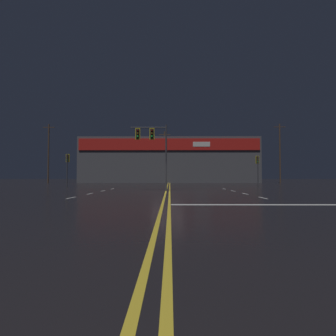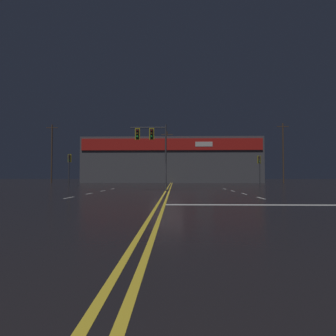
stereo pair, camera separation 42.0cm
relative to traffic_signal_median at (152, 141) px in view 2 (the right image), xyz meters
name	(u,v)px [view 2 (the right image)]	position (x,y,z in m)	size (l,w,h in m)	color
ground_plane	(167,192)	(1.37, -1.78, -4.29)	(200.00, 200.00, 0.00)	black
road_markings	(183,194)	(2.55, -3.70, -4.28)	(16.43, 60.00, 0.01)	gold
traffic_signal_median	(152,141)	(0.00, 0.00, 0.00)	(3.11, 0.36, 5.68)	#38383D
traffic_signal_corner_northwest	(69,163)	(-11.05, 9.71, -1.36)	(0.42, 0.36, 3.98)	#38383D
traffic_signal_corner_northeast	(259,164)	(12.62, 10.77, -1.47)	(0.42, 0.36, 3.84)	#38383D
building_backdrop	(172,161)	(1.37, 31.68, 0.12)	(34.70, 10.23, 8.79)	#4C4C51
utility_pole_row	(166,153)	(0.44, 27.29, 1.30)	(46.23, 0.26, 11.22)	#4C3828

